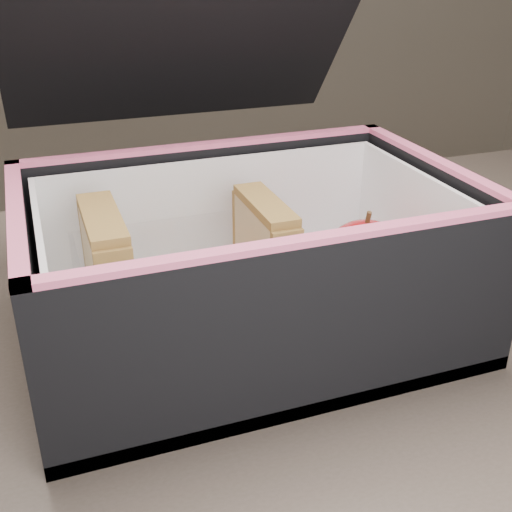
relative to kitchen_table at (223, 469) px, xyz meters
The scene contains 8 objects.
kitchen_table is the anchor object (origin of this frame).
lunch_bag 0.18m from the kitchen_table, 54.15° to the left, with size 0.33×0.36×0.30m.
plastic_tub 0.15m from the kitchen_table, 95.98° to the left, with size 0.17×0.12×0.07m, color white, non-canonical shape.
sandwich_left 0.18m from the kitchen_table, 141.08° to the left, with size 0.03×0.09×0.10m.
sandwich_right 0.17m from the kitchen_table, 44.18° to the left, with size 0.02×0.08×0.09m.
carrot_sticks 0.13m from the kitchen_table, 92.55° to the left, with size 0.05×0.12×0.03m.
paper_napkin 0.18m from the kitchen_table, 20.76° to the left, with size 0.08×0.08×0.01m, color white.
red_apple 0.21m from the kitchen_table, 16.95° to the left, with size 0.07×0.07×0.07m.
Camera 1 is at (-0.11, -0.37, 1.04)m, focal length 45.00 mm.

